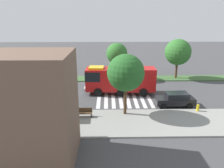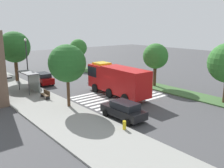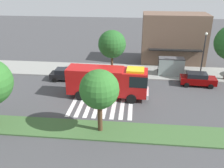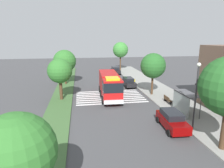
{
  "view_description": "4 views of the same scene",
  "coord_description": "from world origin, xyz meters",
  "px_view_note": "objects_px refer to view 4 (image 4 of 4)",
  "views": [
    {
      "loc": [
        1.85,
        27.16,
        9.96
      ],
      "look_at": [
        1.33,
        0.58,
        1.52
      ],
      "focal_mm": 34.55,
      "sensor_mm": 36.0,
      "label": 1
    },
    {
      "loc": [
        -21.19,
        18.24,
        8.14
      ],
      "look_at": [
        0.86,
        0.17,
        1.37
      ],
      "focal_mm": 39.25,
      "sensor_mm": 36.0,
      "label": 2
    },
    {
      "loc": [
        3.37,
        -25.22,
        12.86
      ],
      "look_at": [
        0.71,
        0.49,
        1.39
      ],
      "focal_mm": 38.91,
      "sensor_mm": 36.0,
      "label": 3
    },
    {
      "loc": [
        27.73,
        -4.29,
        8.6
      ],
      "look_at": [
        -0.84,
        0.45,
        1.77
      ],
      "focal_mm": 31.42,
      "sensor_mm": 36.0,
      "label": 4
    }
  ],
  "objects_px": {
    "sidewalk_tree_far_west": "(120,50)",
    "median_tree_center": "(16,153)",
    "bus_stop_shelter": "(184,99)",
    "median_tree_west": "(60,71)",
    "street_lamp": "(196,91)",
    "parked_car_east": "(172,120)",
    "fire_truck": "(110,85)",
    "parked_car_mid": "(129,82)",
    "bench_near_shelter": "(167,99)",
    "fire_hydrant": "(135,81)",
    "median_tree_far_west": "(65,61)",
    "sidewalk_tree_west": "(153,66)",
    "parked_car_west": "(116,70)"
  },
  "relations": [
    {
      "from": "parked_car_mid",
      "to": "sidewalk_tree_far_west",
      "type": "bearing_deg",
      "value": 171.58
    },
    {
      "from": "sidewalk_tree_west",
      "to": "median_tree_west",
      "type": "xyz_separation_m",
      "value": [
        0.33,
        -13.53,
        -0.37
      ]
    },
    {
      "from": "median_tree_center",
      "to": "fire_hydrant",
      "type": "distance_m",
      "value": 30.89
    },
    {
      "from": "parked_car_west",
      "to": "median_tree_far_west",
      "type": "relative_size",
      "value": 0.66
    },
    {
      "from": "parked_car_west",
      "to": "median_tree_west",
      "type": "bearing_deg",
      "value": -30.25
    },
    {
      "from": "median_tree_center",
      "to": "parked_car_west",
      "type": "bearing_deg",
      "value": 163.72
    },
    {
      "from": "parked_car_west",
      "to": "street_lamp",
      "type": "xyz_separation_m",
      "value": [
        30.83,
        1.8,
        2.97
      ]
    },
    {
      "from": "bus_stop_shelter",
      "to": "fire_truck",
      "type": "bearing_deg",
      "value": -136.89
    },
    {
      "from": "bench_near_shelter",
      "to": "street_lamp",
      "type": "bearing_deg",
      "value": -7.45
    },
    {
      "from": "median_tree_far_west",
      "to": "median_tree_center",
      "type": "distance_m",
      "value": 29.35
    },
    {
      "from": "parked_car_west",
      "to": "fire_hydrant",
      "type": "xyz_separation_m",
      "value": [
        11.0,
        1.7,
        -0.41
      ]
    },
    {
      "from": "street_lamp",
      "to": "fire_hydrant",
      "type": "relative_size",
      "value": 9.05
    },
    {
      "from": "sidewalk_tree_west",
      "to": "fire_truck",
      "type": "bearing_deg",
      "value": -86.21
    },
    {
      "from": "bus_stop_shelter",
      "to": "street_lamp",
      "type": "distance_m",
      "value": 4.36
    },
    {
      "from": "parked_car_west",
      "to": "bus_stop_shelter",
      "type": "distance_m",
      "value": 27.26
    },
    {
      "from": "parked_car_east",
      "to": "bench_near_shelter",
      "type": "distance_m",
      "value": 7.59
    },
    {
      "from": "bus_stop_shelter",
      "to": "median_tree_west",
      "type": "distance_m",
      "value": 16.36
    },
    {
      "from": "sidewalk_tree_far_west",
      "to": "median_tree_west",
      "type": "bearing_deg",
      "value": -29.32
    },
    {
      "from": "bench_near_shelter",
      "to": "median_tree_center",
      "type": "relative_size",
      "value": 0.29
    },
    {
      "from": "sidewalk_tree_far_west",
      "to": "median_tree_center",
      "type": "distance_m",
      "value": 45.72
    },
    {
      "from": "bench_near_shelter",
      "to": "fire_hydrant",
      "type": "xyz_separation_m",
      "value": [
        -12.09,
        -1.11,
        -0.1
      ]
    },
    {
      "from": "median_tree_west",
      "to": "median_tree_center",
      "type": "distance_m",
      "value": 19.56
    },
    {
      "from": "bench_near_shelter",
      "to": "median_tree_west",
      "type": "height_order",
      "value": "median_tree_west"
    },
    {
      "from": "bus_stop_shelter",
      "to": "sidewalk_tree_far_west",
      "type": "distance_m",
      "value": 32.16
    },
    {
      "from": "fire_truck",
      "to": "parked_car_mid",
      "type": "height_order",
      "value": "fire_truck"
    },
    {
      "from": "median_tree_west",
      "to": "parked_car_mid",
      "type": "bearing_deg",
      "value": 118.94
    },
    {
      "from": "parked_car_mid",
      "to": "fire_hydrant",
      "type": "relative_size",
      "value": 6.36
    },
    {
      "from": "parked_car_west",
      "to": "sidewalk_tree_far_west",
      "type": "relative_size",
      "value": 0.57
    },
    {
      "from": "median_tree_west",
      "to": "fire_hydrant",
      "type": "distance_m",
      "value": 15.85
    },
    {
      "from": "median_tree_far_west",
      "to": "fire_hydrant",
      "type": "distance_m",
      "value": 13.69
    },
    {
      "from": "fire_truck",
      "to": "median_tree_center",
      "type": "height_order",
      "value": "median_tree_center"
    },
    {
      "from": "parked_car_mid",
      "to": "bench_near_shelter",
      "type": "bearing_deg",
      "value": 14.16
    },
    {
      "from": "fire_truck",
      "to": "parked_car_west",
      "type": "relative_size",
      "value": 2.21
    },
    {
      "from": "parked_car_mid",
      "to": "bus_stop_shelter",
      "type": "height_order",
      "value": "bus_stop_shelter"
    },
    {
      "from": "parked_car_east",
      "to": "median_tree_west",
      "type": "xyz_separation_m",
      "value": [
        -10.91,
        -11.33,
        3.3
      ]
    },
    {
      "from": "sidewalk_tree_west",
      "to": "median_tree_far_west",
      "type": "bearing_deg",
      "value": -124.98
    },
    {
      "from": "parked_car_mid",
      "to": "bench_near_shelter",
      "type": "distance_m",
      "value": 10.51
    },
    {
      "from": "parked_car_west",
      "to": "parked_car_east",
      "type": "xyz_separation_m",
      "value": [
        30.14,
        0.0,
        -0.02
      ]
    },
    {
      "from": "fire_truck",
      "to": "bus_stop_shelter",
      "type": "relative_size",
      "value": 2.67
    },
    {
      "from": "fire_hydrant",
      "to": "median_tree_far_west",
      "type": "bearing_deg",
      "value": -96.84
    },
    {
      "from": "fire_truck",
      "to": "bus_stop_shelter",
      "type": "height_order",
      "value": "fire_truck"
    },
    {
      "from": "sidewalk_tree_west",
      "to": "median_tree_center",
      "type": "xyz_separation_m",
      "value": [
        19.89,
        -13.53,
        -0.55
      ]
    },
    {
      "from": "parked_car_east",
      "to": "sidewalk_tree_far_west",
      "type": "distance_m",
      "value": 35.37
    },
    {
      "from": "sidewalk_tree_west",
      "to": "fire_hydrant",
      "type": "xyz_separation_m",
      "value": [
        -7.9,
        -0.5,
        -4.05
      ]
    },
    {
      "from": "parked_car_mid",
      "to": "median_tree_west",
      "type": "xyz_separation_m",
      "value": [
        6.26,
        -11.33,
        3.34
      ]
    },
    {
      "from": "parked_car_mid",
      "to": "street_lamp",
      "type": "xyz_separation_m",
      "value": [
        17.86,
        1.8,
        3.03
      ]
    },
    {
      "from": "median_tree_west",
      "to": "median_tree_far_west",
      "type": "bearing_deg",
      "value": 180.0
    },
    {
      "from": "parked_car_east",
      "to": "fire_truck",
      "type": "bearing_deg",
      "value": -154.65
    },
    {
      "from": "sidewalk_tree_west",
      "to": "median_tree_far_west",
      "type": "distance_m",
      "value": 16.51
    },
    {
      "from": "parked_car_east",
      "to": "median_tree_far_west",
      "type": "relative_size",
      "value": 0.71
    }
  ]
}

